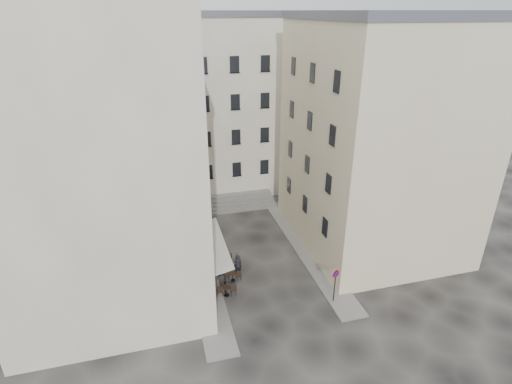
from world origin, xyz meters
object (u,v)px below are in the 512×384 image
object	(u,v)px
no_parking_sign	(335,279)
bistro_table_a	(226,290)
bistro_table_b	(233,276)
pedestrian	(238,264)

from	to	relation	value
no_parking_sign	bistro_table_a	size ratio (longest dim) A/B	2.00
no_parking_sign	bistro_table_b	size ratio (longest dim) A/B	2.20
no_parking_sign	bistro_table_b	bearing A→B (deg)	127.83
no_parking_sign	bistro_table_b	xyz separation A→B (m)	(-6.26, 4.23, -1.49)
no_parking_sign	bistro_table_b	world-z (taller)	no_parking_sign
no_parking_sign	bistro_table_b	distance (m)	7.71
no_parking_sign	bistro_table_a	xyz separation A→B (m)	(-7.05, 2.64, -1.45)
bistro_table_a	bistro_table_b	world-z (taller)	bistro_table_a
pedestrian	bistro_table_a	bearing A→B (deg)	58.28
bistro_table_a	bistro_table_b	size ratio (longest dim) A/B	1.10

